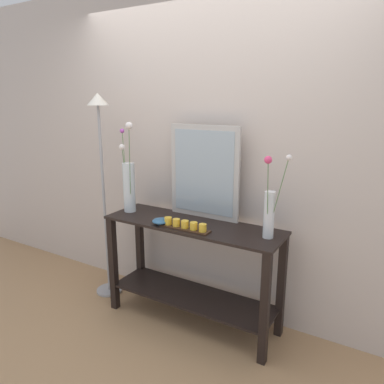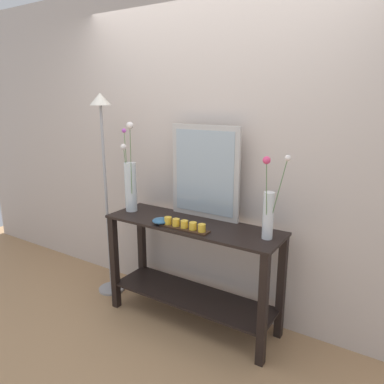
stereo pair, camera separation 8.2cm
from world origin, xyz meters
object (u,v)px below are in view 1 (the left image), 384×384
at_px(candle_tray, 185,226).
at_px(decorative_bowl, 161,221).
at_px(console_table, 192,263).
at_px(floor_lamp, 102,163).
at_px(vase_right, 270,210).
at_px(mirror_leaning, 205,172).
at_px(tall_vase_left, 129,184).

xyz_separation_m(candle_tray, decorative_bowl, (-0.21, -0.00, -0.00)).
height_order(console_table, floor_lamp, floor_lamp).
bearing_deg(candle_tray, floor_lamp, 171.40).
distance_m(console_table, floor_lamp, 1.15).
distance_m(vase_right, decorative_bowl, 0.83).
distance_m(vase_right, candle_tray, 0.62).
bearing_deg(mirror_leaning, candle_tray, -86.81).
bearing_deg(floor_lamp, tall_vase_left, -0.85).
bearing_deg(mirror_leaning, decorative_bowl, -120.92).
distance_m(tall_vase_left, decorative_bowl, 0.49).
height_order(tall_vase_left, candle_tray, tall_vase_left).
bearing_deg(mirror_leaning, floor_lamp, -168.64).
relative_size(tall_vase_left, candle_tray, 1.93).
bearing_deg(console_table, decorative_bowl, -143.83).
relative_size(vase_right, decorative_bowl, 4.51).
height_order(console_table, vase_right, vase_right).
relative_size(decorative_bowl, floor_lamp, 0.07).
xyz_separation_m(vase_right, floor_lamp, (-1.51, -0.01, 0.18)).
xyz_separation_m(console_table, decorative_bowl, (-0.19, -0.14, 0.35)).
xyz_separation_m(console_table, tall_vase_left, (-0.61, -0.00, 0.57)).
height_order(console_table, mirror_leaning, mirror_leaning).
bearing_deg(mirror_leaning, tall_vase_left, -162.94).
height_order(decorative_bowl, floor_lamp, floor_lamp).
distance_m(mirror_leaning, tall_vase_left, 0.65).
bearing_deg(decorative_bowl, vase_right, 10.61).
bearing_deg(vase_right, decorative_bowl, -169.39).
bearing_deg(mirror_leaning, console_table, -91.10).
bearing_deg(candle_tray, decorative_bowl, -179.18).
distance_m(tall_vase_left, vase_right, 1.21).
bearing_deg(tall_vase_left, vase_right, 0.45).
relative_size(tall_vase_left, decorative_bowl, 5.80).
distance_m(tall_vase_left, candle_tray, 0.68).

